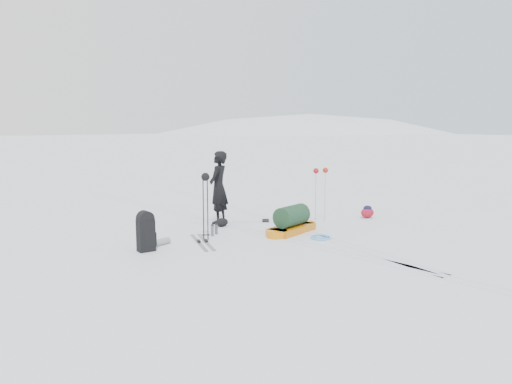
% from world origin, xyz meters
% --- Properties ---
extents(ground, '(200.00, 200.00, 0.00)m').
position_xyz_m(ground, '(0.00, 0.00, 0.00)').
color(ground, white).
rests_on(ground, ground).
extents(ski_tracks, '(3.38, 17.97, 0.01)m').
position_xyz_m(ski_tracks, '(0.61, 0.88, 0.00)').
color(ski_tracks, silver).
rests_on(ski_tracks, ground).
extents(skier, '(0.82, 0.75, 1.87)m').
position_xyz_m(skier, '(-0.08, 1.28, 0.94)').
color(skier, black).
rests_on(skier, ground).
extents(pulk_sled, '(1.77, 0.89, 0.65)m').
position_xyz_m(pulk_sled, '(0.63, -0.74, 0.25)').
color(pulk_sled, '#C46B0B').
rests_on(pulk_sled, ground).
extents(expedition_rucksack, '(0.87, 0.51, 0.83)m').
position_xyz_m(expedition_rucksack, '(-2.80, -0.16, 0.38)').
color(expedition_rucksack, black).
rests_on(expedition_rucksack, ground).
extents(ski_poles_black, '(0.20, 0.19, 1.50)m').
position_xyz_m(ski_poles_black, '(-1.35, -0.10, 1.23)').
color(ski_poles_black, black).
rests_on(ski_poles_black, ground).
extents(ski_poles_silver, '(0.45, 0.18, 1.43)m').
position_xyz_m(ski_poles_silver, '(2.09, -0.24, 1.20)').
color(ski_poles_silver, silver).
rests_on(ski_poles_silver, ground).
extents(touring_skis_grey, '(0.78, 1.58, 0.06)m').
position_xyz_m(touring_skis_grey, '(-1.57, -0.28, 0.01)').
color(touring_skis_grey, '#92969A').
rests_on(touring_skis_grey, ground).
extents(touring_skis_white, '(1.53, 1.33, 0.06)m').
position_xyz_m(touring_skis_white, '(0.95, 0.62, 0.01)').
color(touring_skis_white, silver).
rests_on(touring_skis_white, ground).
extents(rope_coil, '(0.56, 0.56, 0.06)m').
position_xyz_m(rope_coil, '(0.74, -1.59, 0.03)').
color(rope_coil, '#5CB3E1').
rests_on(rope_coil, ground).
extents(small_daypack, '(0.48, 0.42, 0.34)m').
position_xyz_m(small_daypack, '(3.52, -0.65, 0.17)').
color(small_daypack, maroon).
rests_on(small_daypack, ground).
extents(thermos_pair, '(0.26, 0.19, 0.28)m').
position_xyz_m(thermos_pair, '(-0.96, 0.17, 0.13)').
color(thermos_pair, slate).
rests_on(thermos_pair, ground).
extents(stuff_sack, '(0.40, 0.34, 0.21)m').
position_xyz_m(stuff_sack, '(-0.27, 0.87, 0.11)').
color(stuff_sack, black).
rests_on(stuff_sack, ground).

